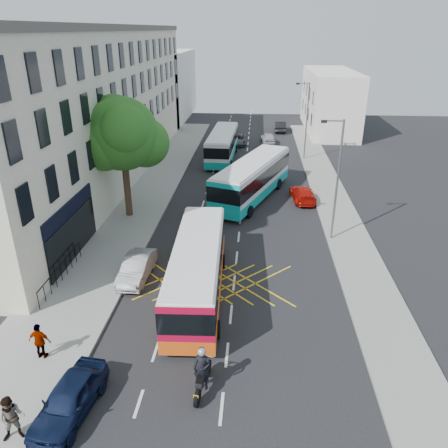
% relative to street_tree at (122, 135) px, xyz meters
% --- Properties ---
extents(ground, '(120.00, 120.00, 0.00)m').
position_rel_street_tree_xyz_m(ground, '(8.51, -14.97, -6.29)').
color(ground, black).
rests_on(ground, ground).
extents(pavement_left, '(5.00, 70.00, 0.15)m').
position_rel_street_tree_xyz_m(pavement_left, '(0.01, 0.03, -6.22)').
color(pavement_left, gray).
rests_on(pavement_left, ground).
extents(pavement_right, '(3.00, 70.00, 0.15)m').
position_rel_street_tree_xyz_m(pavement_right, '(16.01, 0.03, -6.22)').
color(pavement_right, gray).
rests_on(pavement_right, ground).
extents(terrace_main, '(8.30, 45.00, 13.50)m').
position_rel_street_tree_xyz_m(terrace_main, '(-5.49, 9.52, 0.46)').
color(terrace_main, beige).
rests_on(terrace_main, ground).
extents(terrace_far, '(8.00, 20.00, 10.00)m').
position_rel_street_tree_xyz_m(terrace_far, '(-5.49, 40.03, -1.29)').
color(terrace_far, silver).
rests_on(terrace_far, ground).
extents(building_right, '(6.00, 18.00, 8.00)m').
position_rel_street_tree_xyz_m(building_right, '(19.51, 33.03, -2.29)').
color(building_right, silver).
rests_on(building_right, ground).
extents(street_tree, '(6.30, 5.70, 8.80)m').
position_rel_street_tree_xyz_m(street_tree, '(0.00, 0.00, 0.00)').
color(street_tree, '#382619').
rests_on(street_tree, pavement_left).
extents(lamp_near, '(1.45, 0.15, 8.00)m').
position_rel_street_tree_xyz_m(lamp_near, '(14.71, -2.97, -1.68)').
color(lamp_near, slate).
rests_on(lamp_near, pavement_right).
extents(lamp_far, '(1.45, 0.15, 8.00)m').
position_rel_street_tree_xyz_m(lamp_far, '(14.71, 17.03, -1.68)').
color(lamp_far, slate).
rests_on(lamp_far, pavement_right).
extents(railings, '(0.08, 5.60, 1.14)m').
position_rel_street_tree_xyz_m(railings, '(-1.19, -9.67, -5.57)').
color(railings, black).
rests_on(railings, pavement_left).
extents(bus_near, '(2.96, 10.76, 3.00)m').
position_rel_street_tree_xyz_m(bus_near, '(6.63, -10.29, -4.71)').
color(bus_near, silver).
rests_on(bus_near, ground).
extents(bus_mid, '(6.60, 11.85, 3.28)m').
position_rel_street_tree_xyz_m(bus_mid, '(9.28, 4.59, -4.57)').
color(bus_mid, silver).
rests_on(bus_mid, ground).
extents(bus_far, '(2.98, 10.92, 3.05)m').
position_rel_street_tree_xyz_m(bus_far, '(5.85, 16.65, -4.69)').
color(bus_far, silver).
rests_on(bus_far, ground).
extents(motorbike, '(0.79, 2.34, 2.08)m').
position_rel_street_tree_xyz_m(motorbike, '(7.69, -17.07, -5.31)').
color(motorbike, black).
rests_on(motorbike, ground).
extents(parked_car_blue, '(2.10, 4.14, 1.35)m').
position_rel_street_tree_xyz_m(parked_car_blue, '(2.91, -18.55, -5.62)').
color(parked_car_blue, '#0C1633').
rests_on(parked_car_blue, ground).
extents(parked_car_silver, '(1.54, 4.05, 1.32)m').
position_rel_street_tree_xyz_m(parked_car_silver, '(2.91, -8.84, -5.63)').
color(parked_car_silver, '#94969B').
rests_on(parked_car_silver, ground).
extents(red_hatchback, '(2.11, 4.37, 1.23)m').
position_rel_street_tree_xyz_m(red_hatchback, '(13.53, 4.41, -5.68)').
color(red_hatchback, '#B61007').
rests_on(red_hatchback, ground).
extents(distant_car_grey, '(2.08, 4.32, 1.19)m').
position_rel_street_tree_xyz_m(distant_car_grey, '(7.31, 23.49, -5.70)').
color(distant_car_grey, '#44474D').
rests_on(distant_car_grey, ground).
extents(distant_car_silver, '(1.95, 4.01, 1.32)m').
position_rel_street_tree_xyz_m(distant_car_silver, '(11.01, 24.34, -5.63)').
color(distant_car_silver, '#ADB0B5').
rests_on(distant_car_silver, ground).
extents(distant_car_dark, '(1.74, 4.47, 1.45)m').
position_rel_street_tree_xyz_m(distant_car_dark, '(12.85, 31.33, -5.57)').
color(distant_car_dark, black).
rests_on(distant_car_dark, ground).
extents(pedestrian_near, '(1.05, 0.92, 1.81)m').
position_rel_street_tree_xyz_m(pedestrian_near, '(1.51, -19.91, -5.24)').
color(pedestrian_near, gray).
rests_on(pedestrian_near, pavement_left).
extents(pedestrian_far, '(1.03, 0.49, 1.71)m').
position_rel_street_tree_xyz_m(pedestrian_far, '(0.57, -15.86, -5.29)').
color(pedestrian_far, gray).
rests_on(pedestrian_far, pavement_left).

